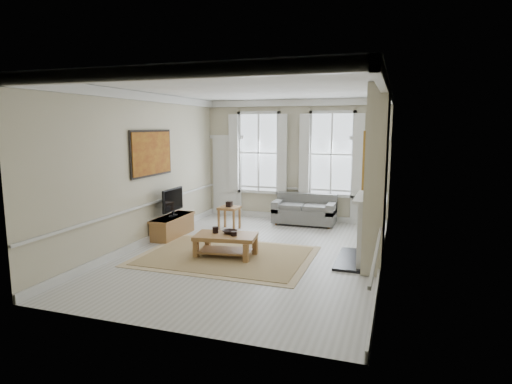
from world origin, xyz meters
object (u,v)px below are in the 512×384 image
(sofa, at_px, (305,211))
(tv_stand, at_px, (173,226))
(side_table, at_px, (229,211))
(coffee_table, at_px, (226,238))

(sofa, bearing_deg, tv_stand, -139.73)
(tv_stand, bearing_deg, side_table, 45.57)
(side_table, xyz_separation_m, coffee_table, (0.81, -2.18, -0.11))
(sofa, xyz_separation_m, tv_stand, (-2.77, -2.34, -0.10))
(coffee_table, bearing_deg, tv_stand, 140.70)
(sofa, height_order, side_table, sofa)
(sofa, distance_m, tv_stand, 3.63)
(side_table, bearing_deg, sofa, 36.55)
(coffee_table, distance_m, tv_stand, 2.17)
(sofa, bearing_deg, coffee_table, -104.72)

